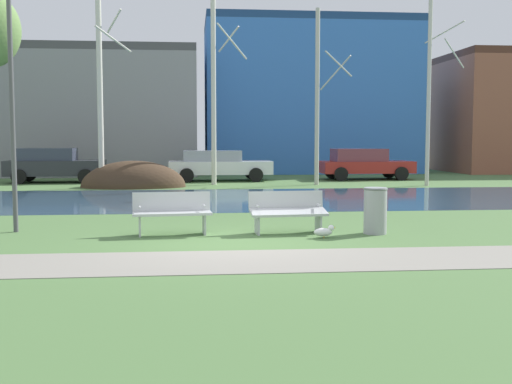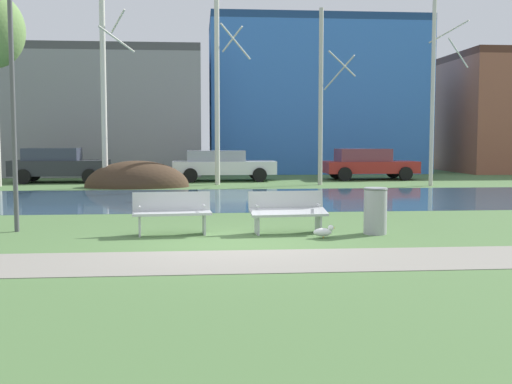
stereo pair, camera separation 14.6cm
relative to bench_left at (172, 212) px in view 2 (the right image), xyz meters
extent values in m
plane|color=#4C703D|center=(1.21, 8.75, -0.47)|extent=(120.00, 120.00, 0.00)
cube|color=gray|center=(1.21, -2.97, -0.47)|extent=(60.00, 1.95, 0.01)
cube|color=#33516B|center=(1.21, 7.57, -0.47)|extent=(80.00, 7.76, 0.01)
ellipsoid|color=#423021|center=(-1.96, 12.96, -0.47)|extent=(4.21, 2.50, 2.14)
cube|color=#B2B5B7|center=(0.01, -0.09, -0.02)|extent=(1.63, 0.60, 0.05)
cube|color=#B2B5B7|center=(-0.01, 0.18, 0.20)|extent=(1.60, 0.21, 0.40)
cube|color=#B2B5B7|center=(-0.65, -0.09, -0.25)|extent=(0.07, 0.43, 0.45)
cube|color=#B2B5B7|center=(0.66, 0.02, -0.25)|extent=(0.07, 0.43, 0.45)
cylinder|color=#B2B5B7|center=(-0.65, -0.13, 0.12)|extent=(0.06, 0.28, 0.04)
cylinder|color=#B2B5B7|center=(0.66, -0.02, 0.12)|extent=(0.06, 0.28, 0.04)
cube|color=#B2B5B7|center=(2.41, -0.09, -0.02)|extent=(1.63, 0.60, 0.14)
cube|color=#B2B5B7|center=(2.38, 0.18, 0.20)|extent=(1.60, 0.21, 0.40)
cube|color=#B2B5B7|center=(1.75, -0.09, -0.25)|extent=(0.07, 0.43, 0.45)
cube|color=#B2B5B7|center=(3.05, 0.02, -0.25)|extent=(0.07, 0.43, 0.45)
cylinder|color=#B2B5B7|center=(1.75, -0.13, 0.12)|extent=(0.06, 0.28, 0.04)
cylinder|color=#B2B5B7|center=(3.06, -0.02, 0.12)|extent=(0.06, 0.28, 0.04)
cylinder|color=#999B9E|center=(4.19, -0.27, 0.01)|extent=(0.48, 0.48, 0.96)
torus|color=#5B5D5E|center=(4.19, -0.27, 0.46)|extent=(0.50, 0.50, 0.04)
ellipsoid|color=white|center=(3.00, -0.74, -0.35)|extent=(0.37, 0.17, 0.17)
sphere|color=white|center=(3.16, -0.74, -0.27)|extent=(0.12, 0.12, 0.12)
cone|color=gold|center=(3.23, -0.74, -0.27)|extent=(0.06, 0.04, 0.04)
cylinder|color=gold|center=(3.01, -0.77, -0.42)|extent=(0.01, 0.01, 0.10)
cylinder|color=gold|center=(3.01, -0.71, -0.42)|extent=(0.01, 0.01, 0.10)
cylinder|color=#4C4C51|center=(-3.31, 0.72, 2.10)|extent=(0.10, 0.10, 5.15)
cylinder|color=beige|center=(-3.19, 12.73, 4.13)|extent=(0.22, 0.22, 9.20)
cylinder|color=beige|center=(-2.63, 13.11, 6.14)|extent=(0.73, 1.01, 0.82)
cylinder|color=beige|center=(-2.55, 12.07, 5.28)|extent=(1.26, 1.23, 0.86)
cylinder|color=beige|center=(1.32, 13.97, 3.49)|extent=(0.21, 0.21, 7.92)
cylinder|color=beige|center=(2.00, 14.43, 5.70)|extent=(0.85, 1.20, 0.96)
cylinder|color=beige|center=(2.07, 13.20, 5.42)|extent=(1.34, 1.30, 1.29)
cylinder|color=#BCB7A8|center=(5.66, 13.54, 3.21)|extent=(0.18, 0.18, 7.37)
cylinder|color=#BCB7A8|center=(6.56, 14.15, 4.29)|extent=(1.06, 1.50, 1.38)
cylinder|color=#BCB7A8|center=(6.40, 12.78, 4.52)|extent=(1.46, 1.42, 0.90)
cylinder|color=beige|center=(10.12, 12.52, 4.24)|extent=(0.16, 0.16, 9.43)
cylinder|color=beige|center=(10.95, 13.08, 5.92)|extent=(1.13, 1.61, 0.74)
cylinder|color=beige|center=(10.85, 11.76, 4.87)|extent=(1.41, 1.37, 1.01)
cube|color=#282B30|center=(-5.63, 15.98, 0.18)|extent=(4.26, 1.90, 0.67)
cube|color=#2F3648|center=(-5.97, 15.97, 0.79)|extent=(2.40, 1.64, 0.54)
cylinder|color=black|center=(-4.25, 16.91, -0.15)|extent=(0.64, 0.23, 0.64)
cylinder|color=black|center=(-4.22, 15.10, -0.15)|extent=(0.64, 0.23, 0.64)
cylinder|color=black|center=(-7.04, 16.86, -0.15)|extent=(0.64, 0.23, 0.64)
cylinder|color=black|center=(-7.01, 15.04, -0.15)|extent=(0.64, 0.23, 0.64)
cube|color=silver|center=(1.69, 16.31, 0.15)|extent=(4.74, 1.87, 0.60)
cube|color=#949AAC|center=(1.31, 16.30, 0.69)|extent=(2.67, 1.61, 0.49)
cylinder|color=black|center=(3.23, 17.22, -0.15)|extent=(0.64, 0.23, 0.64)
cylinder|color=black|center=(3.26, 15.45, -0.15)|extent=(0.64, 0.23, 0.64)
cylinder|color=black|center=(0.12, 17.16, -0.15)|extent=(0.64, 0.23, 0.64)
cylinder|color=black|center=(0.15, 15.39, -0.15)|extent=(0.64, 0.23, 0.64)
cube|color=maroon|center=(8.66, 16.65, 0.13)|extent=(4.41, 1.89, 0.55)
cube|color=brown|center=(8.31, 16.65, 0.70)|extent=(2.48, 1.63, 0.60)
cylinder|color=black|center=(10.09, 17.58, -0.15)|extent=(0.64, 0.23, 0.64)
cylinder|color=black|center=(10.12, 15.78, -0.15)|extent=(0.64, 0.23, 0.64)
cylinder|color=black|center=(7.20, 17.53, -0.15)|extent=(0.64, 0.23, 0.64)
cylinder|color=black|center=(7.23, 15.72, -0.15)|extent=(0.64, 0.23, 0.64)
cube|color=gray|center=(-7.18, 23.08, 2.68)|extent=(15.68, 7.95, 6.30)
cube|color=#48484B|center=(-7.18, 23.08, 6.03)|extent=(15.68, 7.95, 0.40)
cube|color=#3870C6|center=(7.29, 24.10, 3.68)|extent=(12.17, 6.47, 8.31)
cube|color=navy|center=(7.29, 24.10, 8.03)|extent=(12.17, 6.47, 0.40)
camera|label=1|loc=(0.43, -13.09, 1.52)|focal=44.72mm
camera|label=2|loc=(0.58, -13.10, 1.52)|focal=44.72mm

